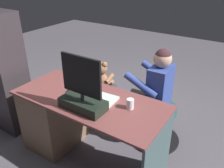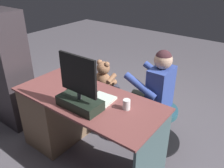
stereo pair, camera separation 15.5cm
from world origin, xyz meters
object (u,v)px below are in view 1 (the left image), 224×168
(desk, at_px, (61,115))
(cup, at_px, (130,104))
(monitor, at_px, (83,95))
(office_chair_teddy, at_px, (102,102))
(visitor_chair, at_px, (156,122))
(teddy_bear, at_px, (102,76))
(tv_remote, at_px, (69,93))
(person, at_px, (152,88))
(keyboard, at_px, (94,95))
(computer_mouse, at_px, (72,87))

(desk, distance_m, cup, 0.93)
(monitor, height_order, office_chair_teddy, monitor)
(desk, distance_m, visitor_chair, 1.11)
(cup, height_order, teddy_bear, teddy_bear)
(monitor, bearing_deg, tv_remote, -22.88)
(cup, bearing_deg, desk, 4.42)
(desk, height_order, tv_remote, tv_remote)
(monitor, distance_m, office_chair_teddy, 1.12)
(monitor, relative_size, person, 0.43)
(keyboard, xyz_separation_m, office_chair_teddy, (0.34, -0.59, -0.51))
(keyboard, relative_size, computer_mouse, 4.38)
(office_chair_teddy, relative_size, person, 0.49)
(monitor, height_order, visitor_chair, monitor)
(office_chair_teddy, bearing_deg, monitor, 115.89)
(computer_mouse, bearing_deg, cup, -179.88)
(monitor, distance_m, keyboard, 0.27)
(computer_mouse, height_order, tv_remote, computer_mouse)
(cup, relative_size, teddy_bear, 0.25)
(cup, height_order, person, person)
(office_chair_teddy, relative_size, teddy_bear, 1.50)
(office_chair_teddy, height_order, visitor_chair, same)
(computer_mouse, height_order, person, person)
(desk, height_order, monitor, monitor)
(monitor, distance_m, tv_remote, 0.34)
(computer_mouse, bearing_deg, person, -137.12)
(visitor_chair, bearing_deg, office_chair_teddy, -0.47)
(person, bearing_deg, teddy_bear, -1.52)
(tv_remote, bearing_deg, office_chair_teddy, -107.54)
(cup, height_order, visitor_chair, cup)
(keyboard, distance_m, cup, 0.42)
(cup, bearing_deg, monitor, 32.99)
(monitor, distance_m, cup, 0.43)
(desk, xyz_separation_m, cup, (-0.84, -0.07, 0.40))
(keyboard, xyz_separation_m, computer_mouse, (0.27, 0.01, 0.01))
(computer_mouse, bearing_deg, monitor, 145.71)
(office_chair_teddy, bearing_deg, teddy_bear, -90.00)
(computer_mouse, distance_m, teddy_bear, 0.63)
(cup, relative_size, visitor_chair, 0.16)
(keyboard, relative_size, visitor_chair, 0.71)
(visitor_chair, distance_m, person, 0.44)
(computer_mouse, xyz_separation_m, cup, (-0.69, -0.00, 0.03))
(office_chair_teddy, bearing_deg, cup, 141.67)
(desk, xyz_separation_m, computer_mouse, (-0.15, -0.06, 0.37))
(desk, relative_size, teddy_bear, 4.07)
(monitor, height_order, person, monitor)
(desk, distance_m, monitor, 0.71)
(keyboard, bearing_deg, visitor_chair, -127.91)
(computer_mouse, distance_m, cup, 0.69)
(monitor, xyz_separation_m, cup, (-0.35, -0.23, -0.09))
(keyboard, xyz_separation_m, visitor_chair, (-0.46, -0.59, -0.50))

